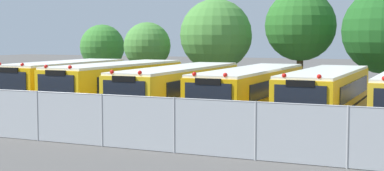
{
  "coord_description": "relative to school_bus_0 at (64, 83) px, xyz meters",
  "views": [
    {
      "loc": [
        8.42,
        -26.05,
        4.02
      ],
      "look_at": [
        -3.03,
        0.0,
        1.6
      ],
      "focal_mm": 53.78,
      "sensor_mm": 36.0,
      "label": 1
    }
  ],
  "objects": [
    {
      "name": "tree_1",
      "position": [
        0.42,
        8.79,
        1.98
      ],
      "size": [
        3.22,
        3.22,
        5.02
      ],
      "color": "#4C3823",
      "rests_on": "ground_plane"
    },
    {
      "name": "school_bus_4",
      "position": [
        14.3,
        -0.02,
        -0.07
      ],
      "size": [
        2.51,
        10.29,
        2.65
      ],
      "rotation": [
        0.0,
        0.0,
        3.14
      ],
      "color": "yellow",
      "rests_on": "ground_plane"
    },
    {
      "name": "school_bus_0",
      "position": [
        0.0,
        0.0,
        0.0
      ],
      "size": [
        2.74,
        9.32,
        2.79
      ],
      "rotation": [
        0.0,
        0.0,
        3.17
      ],
      "color": "#EAA80C",
      "rests_on": "ground_plane"
    },
    {
      "name": "ground_plane",
      "position": [
        10.7,
        0.03,
        -1.46
      ],
      "size": [
        160.0,
        160.0,
        0.0
      ],
      "primitive_type": "plane",
      "color": "#514F4C"
    },
    {
      "name": "tree_4",
      "position": [
        15.78,
        9.28,
        2.92
      ],
      "size": [
        5.05,
        5.05,
        6.89
      ],
      "color": "#4C3823",
      "rests_on": "ground_plane"
    },
    {
      "name": "traffic_cone",
      "position": [
        15.94,
        -7.63,
        -1.22
      ],
      "size": [
        0.37,
        0.37,
        0.49
      ],
      "primitive_type": "cone",
      "color": "#EA5914",
      "rests_on": "ground_plane"
    },
    {
      "name": "school_bus_2",
      "position": [
        7.06,
        -0.15,
        -0.06
      ],
      "size": [
        2.66,
        11.54,
        2.65
      ],
      "rotation": [
        0.0,
        0.0,
        3.16
      ],
      "color": "yellow",
      "rests_on": "ground_plane"
    },
    {
      "name": "chainlink_fence",
      "position": [
        10.68,
        -8.31,
        -0.45
      ],
      "size": [
        29.28,
        0.07,
        1.95
      ],
      "color": "#9EA0A3",
      "rests_on": "ground_plane"
    },
    {
      "name": "tree_0",
      "position": [
        -3.84,
        10.04,
        1.79
      ],
      "size": [
        3.26,
        3.26,
        4.92
      ],
      "color": "#4C3823",
      "rests_on": "ground_plane"
    },
    {
      "name": "school_bus_3",
      "position": [
        10.71,
        0.2,
        -0.07
      ],
      "size": [
        2.48,
        11.37,
        2.63
      ],
      "rotation": [
        0.0,
        0.0,
        3.14
      ],
      "color": "#EAA80C",
      "rests_on": "ground_plane"
    },
    {
      "name": "tree_2",
      "position": [
        5.12,
        10.27,
        2.63
      ],
      "size": [
        4.89,
        4.86,
        6.58
      ],
      "color": "#4C3823",
      "rests_on": "ground_plane"
    },
    {
      "name": "tree_3",
      "position": [
        10.49,
        11.02,
        3.24
      ],
      "size": [
        4.61,
        4.61,
        7.06
      ],
      "color": "#4C3823",
      "rests_on": "ground_plane"
    },
    {
      "name": "school_bus_1",
      "position": [
        3.44,
        -0.08,
        -0.01
      ],
      "size": [
        2.68,
        10.44,
        2.77
      ],
      "rotation": [
        0.0,
        0.0,
        3.12
      ],
      "color": "yellow",
      "rests_on": "ground_plane"
    }
  ]
}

